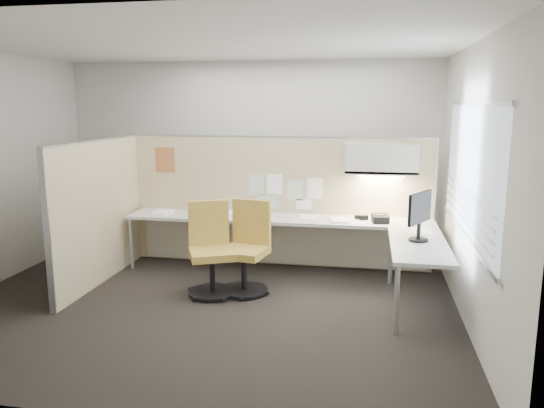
% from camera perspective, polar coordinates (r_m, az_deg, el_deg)
% --- Properties ---
extents(floor, '(5.50, 4.50, 0.01)m').
position_cam_1_polar(floor, '(6.09, -7.11, -10.51)').
color(floor, black).
rests_on(floor, ground).
extents(ceiling, '(5.50, 4.50, 0.01)m').
position_cam_1_polar(ceiling, '(5.71, -7.79, 16.80)').
color(ceiling, white).
rests_on(ceiling, wall_back).
extents(wall_back, '(5.50, 0.02, 2.80)m').
position_cam_1_polar(wall_back, '(7.89, -2.45, 4.98)').
color(wall_back, beige).
rests_on(wall_back, ground).
extents(wall_front, '(5.50, 0.02, 2.80)m').
position_cam_1_polar(wall_front, '(3.69, -18.11, -2.28)').
color(wall_front, beige).
rests_on(wall_front, ground).
extents(wall_right, '(0.02, 4.50, 2.80)m').
position_cam_1_polar(wall_right, '(5.55, 20.73, 1.82)').
color(wall_right, beige).
rests_on(wall_right, ground).
extents(window_pane, '(0.01, 2.80, 1.30)m').
position_cam_1_polar(window_pane, '(5.53, 20.58, 3.36)').
color(window_pane, '#99A4B2').
rests_on(window_pane, wall_right).
extents(partition_back, '(4.10, 0.06, 1.75)m').
position_cam_1_polar(partition_back, '(7.22, 0.70, 0.24)').
color(partition_back, '#C5B488').
rests_on(partition_back, floor).
extents(partition_left, '(0.06, 2.20, 1.75)m').
position_cam_1_polar(partition_left, '(6.86, -18.06, -0.87)').
color(partition_left, '#C5B488').
rests_on(partition_left, floor).
extents(desk, '(4.00, 2.07, 0.73)m').
position_cam_1_polar(desk, '(6.77, 3.20, -2.86)').
color(desk, beige).
rests_on(desk, floor).
extents(overhead_bin, '(0.90, 0.36, 0.38)m').
position_cam_1_polar(overhead_bin, '(6.83, 11.69, 4.79)').
color(overhead_bin, beige).
rests_on(overhead_bin, partition_back).
extents(task_light_strip, '(0.60, 0.06, 0.02)m').
position_cam_1_polar(task_light_strip, '(6.85, 11.62, 3.04)').
color(task_light_strip, '#FFEABF').
rests_on(task_light_strip, overhead_bin).
extents(pinned_papers, '(1.01, 0.00, 0.47)m').
position_cam_1_polar(pinned_papers, '(7.15, 1.28, 1.42)').
color(pinned_papers, '#8CBF8C').
rests_on(pinned_papers, partition_back).
extents(poster, '(0.28, 0.00, 0.35)m').
position_cam_1_polar(poster, '(7.55, -11.44, 4.66)').
color(poster, orange).
rests_on(poster, partition_back).
extents(chair_left, '(0.66, 0.67, 1.06)m').
position_cam_1_polar(chair_left, '(6.23, -6.58, -5.14)').
color(chair_left, black).
rests_on(chair_left, floor).
extents(chair_right, '(0.58, 0.60, 1.06)m').
position_cam_1_polar(chair_right, '(6.26, -2.76, -5.00)').
color(chair_right, black).
rests_on(chair_right, floor).
extents(monitor, '(0.27, 0.46, 0.53)m').
position_cam_1_polar(monitor, '(5.90, 15.60, -0.97)').
color(monitor, black).
rests_on(monitor, desk).
extents(phone, '(0.24, 0.22, 0.12)m').
position_cam_1_polar(phone, '(6.75, 11.53, -1.53)').
color(phone, black).
rests_on(phone, desk).
extents(stapler, '(0.15, 0.07, 0.05)m').
position_cam_1_polar(stapler, '(6.90, 9.47, -1.43)').
color(stapler, black).
rests_on(stapler, desk).
extents(tape_dispenser, '(0.11, 0.09, 0.06)m').
position_cam_1_polar(tape_dispenser, '(6.86, 9.86, -1.46)').
color(tape_dispenser, black).
rests_on(tape_dispenser, desk).
extents(coat_hook, '(0.18, 0.48, 1.43)m').
position_cam_1_polar(coat_hook, '(6.20, -22.16, 2.68)').
color(coat_hook, silver).
rests_on(coat_hook, partition_left).
extents(paper_stack_0, '(0.24, 0.31, 0.03)m').
position_cam_1_polar(paper_stack_0, '(7.33, -11.69, -0.86)').
color(paper_stack_0, white).
rests_on(paper_stack_0, desk).
extents(paper_stack_1, '(0.30, 0.35, 0.02)m').
position_cam_1_polar(paper_stack_1, '(7.07, -5.67, -1.17)').
color(paper_stack_1, white).
rests_on(paper_stack_1, desk).
extents(paper_stack_2, '(0.28, 0.33, 0.03)m').
position_cam_1_polar(paper_stack_2, '(6.95, -1.42, -1.27)').
color(paper_stack_2, white).
rests_on(paper_stack_2, desk).
extents(paper_stack_3, '(0.24, 0.30, 0.02)m').
position_cam_1_polar(paper_stack_3, '(6.91, 3.98, -1.43)').
color(paper_stack_3, white).
rests_on(paper_stack_3, desk).
extents(paper_stack_4, '(0.27, 0.33, 0.02)m').
position_cam_1_polar(paper_stack_4, '(6.77, 7.29, -1.72)').
color(paper_stack_4, white).
rests_on(paper_stack_4, desk).
extents(paper_stack_5, '(0.25, 0.32, 0.02)m').
position_cam_1_polar(paper_stack_5, '(6.35, 15.76, -2.88)').
color(paper_stack_5, white).
rests_on(paper_stack_5, desk).
extents(paper_stack_6, '(0.25, 0.32, 0.04)m').
position_cam_1_polar(paper_stack_6, '(7.15, -4.53, -0.94)').
color(paper_stack_6, white).
rests_on(paper_stack_6, desk).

